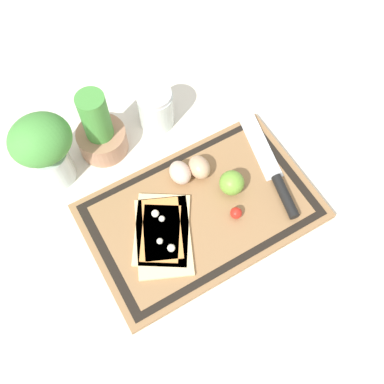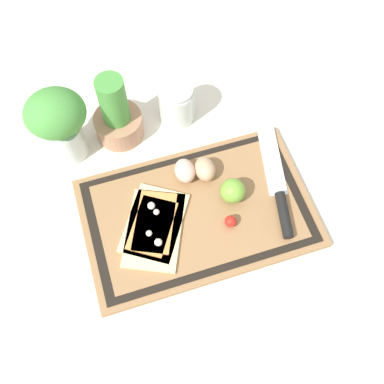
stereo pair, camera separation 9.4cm
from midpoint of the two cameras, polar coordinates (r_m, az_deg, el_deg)
name	(u,v)px [view 2 (the right image)]	position (r m, az deg, el deg)	size (l,w,h in m)	color
ground_plane	(197,214)	(0.96, 3.49, -3.14)	(6.00, 6.00, 0.00)	silver
cutting_board	(197,213)	(0.95, 3.52, -2.94)	(0.48, 0.30, 0.02)	#997047
pizza_slice_near	(155,228)	(0.92, -1.88, -4.92)	(0.17, 0.20, 0.02)	beige
pizza_slice_far	(154,222)	(0.92, -2.02, -4.15)	(0.18, 0.19, 0.02)	beige
knife	(280,198)	(0.97, 13.87, -0.98)	(0.09, 0.27, 0.02)	silver
egg_brown	(205,169)	(0.96, 4.45, 2.64)	(0.04, 0.06, 0.04)	tan
egg_pink	(183,171)	(0.96, 1.65, 2.37)	(0.04, 0.06, 0.04)	beige
lime	(233,191)	(0.94, 8.07, -0.13)	(0.05, 0.05, 0.05)	#70A838
cherry_tomato_red	(230,221)	(0.92, 7.82, -4.00)	(0.02, 0.02, 0.02)	red
herb_pot	(117,117)	(1.01, -6.89, 9.22)	(0.11, 0.11, 0.18)	#AD7A5B
sauce_jar	(177,105)	(1.05, 0.65, 10.74)	(0.08, 0.08, 0.10)	silver
herb_glass	(59,121)	(0.96, -13.93, 8.44)	(0.13, 0.11, 0.19)	silver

